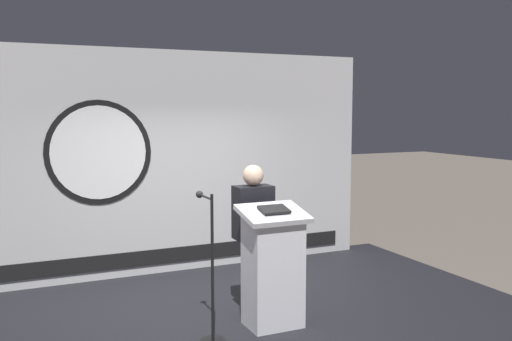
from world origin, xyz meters
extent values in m
cube|color=black|center=(0.00, 0.00, 0.15)|extent=(6.40, 4.00, 0.30)
cube|color=silver|center=(0.00, 1.85, 1.75)|extent=(5.41, 0.10, 2.90)
cylinder|color=black|center=(-1.00, 1.80, 1.91)|extent=(1.29, 0.02, 1.29)
cylinder|color=white|center=(-1.00, 1.79, 1.91)|extent=(1.15, 0.02, 1.15)
cube|color=black|center=(0.00, 1.79, 0.52)|extent=(4.87, 0.02, 0.20)
cube|color=silver|center=(0.28, -0.44, 0.85)|extent=(0.52, 0.40, 1.10)
cube|color=silver|center=(0.28, -0.44, 1.43)|extent=(0.64, 0.50, 0.16)
cube|color=black|center=(0.28, -0.46, 1.47)|extent=(0.28, 0.20, 0.07)
cylinder|color=black|center=(0.28, 0.04, 0.69)|extent=(0.26, 0.26, 0.78)
cube|color=black|center=(0.28, 0.04, 1.36)|extent=(0.40, 0.24, 0.56)
sphere|color=beige|center=(0.28, 0.04, 1.75)|extent=(0.22, 0.22, 0.22)
cylinder|color=black|center=(-0.41, -0.59, 0.31)|extent=(0.24, 0.24, 0.02)
cylinder|color=black|center=(-0.41, -0.59, 0.99)|extent=(0.03, 0.03, 1.39)
cylinder|color=black|center=(-0.41, -0.42, 1.64)|extent=(0.02, 0.34, 0.02)
sphere|color=#262626|center=(-0.41, -0.25, 1.64)|extent=(0.07, 0.07, 0.07)
camera|label=1|loc=(-2.14, -5.32, 2.45)|focal=39.81mm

